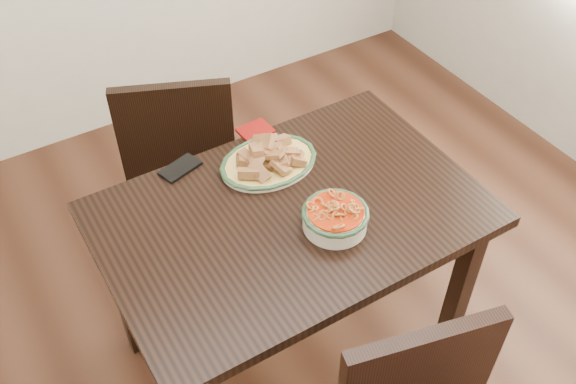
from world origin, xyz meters
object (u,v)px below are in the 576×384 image
fish_plate (268,155)px  noodle_bowl (335,216)px  dining_table (291,233)px  smartphone (180,168)px  chair_far (181,152)px

fish_plate → noodle_bowl: size_ratio=1.61×
dining_table → fish_plate: bearing=78.4°
fish_plate → smartphone: (-0.26, 0.13, -0.04)m
noodle_bowl → dining_table: bearing=121.6°
noodle_bowl → chair_far: bearing=100.6°
dining_table → noodle_bowl: 0.21m
chair_far → fish_plate: bearing=127.0°
noodle_bowl → smartphone: noodle_bowl is taller
smartphone → noodle_bowl: bearing=-75.1°
fish_plate → smartphone: size_ratio=2.45×
chair_far → noodle_bowl: 0.89m
noodle_bowl → smartphone: size_ratio=1.52×
noodle_bowl → fish_plate: bearing=95.3°
fish_plate → noodle_bowl: 0.34m
fish_plate → dining_table: bearing=-101.6°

